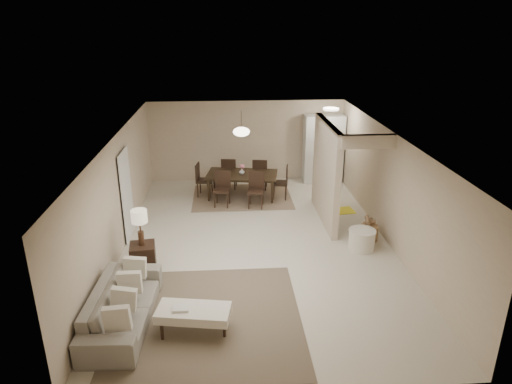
{
  "coord_description": "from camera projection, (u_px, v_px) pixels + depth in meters",
  "views": [
    {
      "loc": [
        -0.67,
        -9.32,
        4.81
      ],
      "look_at": [
        0.02,
        0.54,
        1.05
      ],
      "focal_mm": 32.0,
      "sensor_mm": 36.0,
      "label": 1
    }
  ],
  "objects": [
    {
      "name": "vase",
      "position": [
        242.0,
        171.0,
        12.88
      ],
      "size": [
        0.18,
        0.18,
        0.16
      ],
      "primitive_type": "imported",
      "rotation": [
        0.0,
        0.0,
        0.21
      ],
      "color": "silver",
      "rests_on": "dining_table"
    },
    {
      "name": "ceiling",
      "position": [
        257.0,
        137.0,
        9.56
      ],
      "size": [
        9.0,
        9.0,
        0.0
      ],
      "primitive_type": "plane",
      "rotation": [
        3.14,
        0.0,
        0.0
      ],
      "color": "white",
      "rests_on": "back_wall"
    },
    {
      "name": "round_pouf",
      "position": [
        362.0,
        240.0,
        10.09
      ],
      "size": [
        0.59,
        0.59,
        0.46
      ],
      "primitive_type": "cylinder",
      "color": "silver",
      "rests_on": "floor"
    },
    {
      "name": "side_table",
      "position": [
        143.0,
        257.0,
        9.29
      ],
      "size": [
        0.55,
        0.55,
        0.54
      ],
      "primitive_type": "cube",
      "rotation": [
        0.0,
        0.0,
        0.13
      ],
      "color": "black",
      "rests_on": "floor"
    },
    {
      "name": "yellow_mat",
      "position": [
        339.0,
        211.0,
        12.18
      ],
      "size": [
        0.86,
        0.59,
        0.01
      ],
      "primitive_type": "cube",
      "rotation": [
        0.0,
        0.0,
        0.13
      ],
      "color": "yellow",
      "rests_on": "floor"
    },
    {
      "name": "wicker_basket",
      "position": [
        369.0,
        233.0,
        10.55
      ],
      "size": [
        0.42,
        0.42,
        0.35
      ],
      "primitive_type": "cylinder",
      "rotation": [
        0.0,
        0.0,
        -0.01
      ],
      "color": "brown",
      "rests_on": "floor"
    },
    {
      "name": "living_rug",
      "position": [
        207.0,
        319.0,
        7.81
      ],
      "size": [
        3.2,
        3.2,
        0.01
      ],
      "primitive_type": "cube",
      "color": "brown",
      "rests_on": "floor"
    },
    {
      "name": "back_wall",
      "position": [
        247.0,
        141.0,
        14.2
      ],
      "size": [
        6.0,
        0.0,
        6.0
      ],
      "primitive_type": "plane",
      "rotation": [
        1.57,
        0.0,
        0.0
      ],
      "color": "#C4AF94",
      "rests_on": "floor"
    },
    {
      "name": "ottoman_bench",
      "position": [
        194.0,
        313.0,
        7.4
      ],
      "size": [
        1.26,
        0.73,
        0.43
      ],
      "rotation": [
        0.0,
        0.0,
        -0.16
      ],
      "color": "silver",
      "rests_on": "living_rug"
    },
    {
      "name": "right_wall",
      "position": [
        391.0,
        189.0,
        10.2
      ],
      "size": [
        0.0,
        9.0,
        9.0
      ],
      "primitive_type": "plane",
      "rotation": [
        1.57,
        0.0,
        -1.57
      ],
      "color": "#C4AF94",
      "rests_on": "floor"
    },
    {
      "name": "sofa",
      "position": [
        122.0,
        305.0,
        7.6
      ],
      "size": [
        2.37,
        1.03,
        0.68
      ],
      "primitive_type": "imported",
      "rotation": [
        0.0,
        0.0,
        1.52
      ],
      "color": "gray",
      "rests_on": "floor"
    },
    {
      "name": "left_wall",
      "position": [
        118.0,
        196.0,
        9.81
      ],
      "size": [
        0.0,
        9.0,
        9.0
      ],
      "primitive_type": "plane",
      "rotation": [
        1.57,
        0.0,
        1.57
      ],
      "color": "#C4AF94",
      "rests_on": "floor"
    },
    {
      "name": "dining_rug",
      "position": [
        242.0,
        197.0,
        13.15
      ],
      "size": [
        2.8,
        2.1,
        0.01
      ],
      "primitive_type": "cube",
      "color": "#78604A",
      "rests_on": "floor"
    },
    {
      "name": "table_lamp",
      "position": [
        139.0,
        219.0,
        8.99
      ],
      "size": [
        0.32,
        0.32,
        0.76
      ],
      "color": "#4C3120",
      "rests_on": "side_table"
    },
    {
      "name": "dining_table",
      "position": [
        242.0,
        186.0,
        13.03
      ],
      "size": [
        2.13,
        1.41,
        0.7
      ],
      "primitive_type": "imported",
      "rotation": [
        0.0,
        0.0,
        -0.16
      ],
      "color": "black",
      "rests_on": "dining_rug"
    },
    {
      "name": "pendant_light",
      "position": [
        241.0,
        132.0,
        12.47
      ],
      "size": [
        0.46,
        0.46,
        0.71
      ],
      "color": "#4C3120",
      "rests_on": "ceiling"
    },
    {
      "name": "pantry_cabinet",
      "position": [
        323.0,
        149.0,
        14.09
      ],
      "size": [
        1.2,
        0.55,
        2.1
      ],
      "primitive_type": "cube",
      "color": "silver",
      "rests_on": "floor"
    },
    {
      "name": "dining_chairs",
      "position": [
        242.0,
        181.0,
        12.98
      ],
      "size": [
        2.63,
        2.07,
        0.97
      ],
      "color": "black",
      "rests_on": "dining_rug"
    },
    {
      "name": "partition",
      "position": [
        326.0,
        173.0,
        11.28
      ],
      "size": [
        0.15,
        2.5,
        2.5
      ],
      "primitive_type": "cube",
      "color": "#C4AF94",
      "rests_on": "floor"
    },
    {
      "name": "floor",
      "position": [
        257.0,
        243.0,
        10.45
      ],
      "size": [
        9.0,
        9.0,
        0.0
      ],
      "primitive_type": "plane",
      "color": "beige",
      "rests_on": "ground"
    },
    {
      "name": "flush_light",
      "position": [
        331.0,
        109.0,
        12.7
      ],
      "size": [
        0.44,
        0.44,
        0.05
      ],
      "primitive_type": "cylinder",
      "color": "white",
      "rests_on": "ceiling"
    },
    {
      "name": "doorway",
      "position": [
        126.0,
        196.0,
        10.45
      ],
      "size": [
        0.04,
        0.9,
        2.04
      ],
      "primitive_type": "cube",
      "color": "black",
      "rests_on": "floor"
    }
  ]
}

